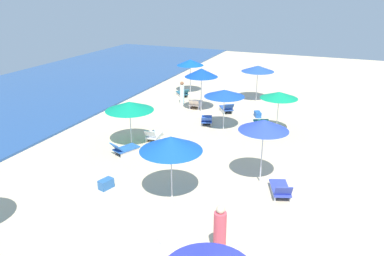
# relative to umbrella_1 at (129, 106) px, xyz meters

# --- Properties ---
(ground_plane) EXTENTS (60.00, 60.00, 0.00)m
(ground_plane) POSITION_rel_umbrella_1_xyz_m (0.14, -11.30, -2.04)
(ground_plane) COLOR beige
(umbrella_1) EXTENTS (2.40, 2.40, 2.26)m
(umbrella_1) POSITION_rel_umbrella_1_xyz_m (0.00, 0.00, 0.00)
(umbrella_1) COLOR silver
(umbrella_1) RESTS_ON ground_plane
(lounge_chair_1_0) EXTENTS (1.42, 0.74, 0.72)m
(lounge_chair_1_0) POSITION_rel_umbrella_1_xyz_m (0.97, -0.75, -1.78)
(lounge_chair_1_0) COLOR silver
(lounge_chair_1_0) RESTS_ON ground_plane
(lounge_chair_1_1) EXTENTS (1.47, 1.09, 0.69)m
(lounge_chair_1_1) POSITION_rel_umbrella_1_xyz_m (-1.16, -0.30, -1.77)
(lounge_chair_1_1) COLOR silver
(lounge_chair_1_1) RESTS_ON ground_plane
(umbrella_2) EXTENTS (2.00, 2.00, 2.34)m
(umbrella_2) POSITION_rel_umbrella_1_xyz_m (4.35, -6.50, 0.12)
(umbrella_2) COLOR silver
(umbrella_2) RESTS_ON ground_plane
(lounge_chair_2_0) EXTENTS (1.56, 1.11, 0.77)m
(lounge_chair_2_0) POSITION_rel_umbrella_1_xyz_m (4.80, -5.54, -1.78)
(lounge_chair_2_0) COLOR silver
(lounge_chair_2_0) RESTS_ON ground_plane
(umbrella_3) EXTENTS (2.07, 2.07, 2.80)m
(umbrella_3) POSITION_rel_umbrella_1_xyz_m (6.39, -1.33, 0.49)
(umbrella_3) COLOR silver
(umbrella_3) RESTS_ON ground_plane
(lounge_chair_3_0) EXTENTS (1.45, 1.25, 0.75)m
(lounge_chair_3_0) POSITION_rel_umbrella_1_xyz_m (6.80, -2.91, -1.76)
(lounge_chair_3_0) COLOR silver
(lounge_chair_3_0) RESTS_ON ground_plane
(lounge_chair_3_1) EXTENTS (1.50, 0.87, 0.68)m
(lounge_chair_3_1) POSITION_rel_umbrella_1_xyz_m (7.08, -0.68, -1.77)
(lounge_chair_3_1) COLOR silver
(lounge_chair_3_1) RESTS_ON ground_plane
(umbrella_4) EXTENTS (2.33, 2.33, 2.49)m
(umbrella_4) POSITION_rel_umbrella_1_xyz_m (-3.92, -4.09, 0.18)
(umbrella_4) COLOR silver
(umbrella_4) RESTS_ON ground_plane
(umbrella_5) EXTENTS (2.21, 2.21, 2.29)m
(umbrella_5) POSITION_rel_umbrella_1_xyz_m (3.85, -3.64, 0.06)
(umbrella_5) COLOR silver
(umbrella_5) RESTS_ON ground_plane
(lounge_chair_5_0) EXTENTS (1.60, 1.05, 0.66)m
(lounge_chair_5_0) POSITION_rel_umbrella_1_xyz_m (4.30, -2.48, -1.78)
(lounge_chair_5_0) COLOR silver
(lounge_chair_5_0) RESTS_ON ground_plane
(umbrella_6) EXTENTS (1.97, 1.97, 2.52)m
(umbrella_6) POSITION_rel_umbrella_1_xyz_m (10.35, 1.05, 0.26)
(umbrella_6) COLOR silver
(umbrella_6) RESTS_ON ground_plane
(lounge_chair_6_0) EXTENTS (1.41, 1.35, 0.66)m
(lounge_chair_6_0) POSITION_rel_umbrella_1_xyz_m (9.20, 1.17, -1.79)
(lounge_chair_6_0) COLOR silver
(lounge_chair_6_0) RESTS_ON ground_plane
(umbrella_7) EXTENTS (2.24, 2.24, 2.48)m
(umbrella_7) POSITION_rel_umbrella_1_xyz_m (10.12, -4.02, 0.24)
(umbrella_7) COLOR silver
(umbrella_7) RESTS_ON ground_plane
(umbrella_9) EXTENTS (1.99, 1.99, 2.70)m
(umbrella_9) POSITION_rel_umbrella_1_xyz_m (-1.44, -6.92, 0.44)
(umbrella_9) COLOR silver
(umbrella_9) RESTS_ON ground_plane
(lounge_chair_9_0) EXTENTS (1.61, 1.10, 0.71)m
(lounge_chair_9_0) POSITION_rel_umbrella_1_xyz_m (-2.21, -7.89, -1.79)
(lounge_chair_9_0) COLOR silver
(lounge_chair_9_0) RESTS_ON ground_plane
(beachgoer_1) EXTENTS (0.44, 0.44, 1.71)m
(beachgoer_1) POSITION_rel_umbrella_1_xyz_m (-6.44, -6.82, -1.24)
(beachgoer_1) COLOR #E2505E
(beachgoer_1) RESTS_ON ground_plane
(beachgoer_2) EXTENTS (0.34, 0.34, 1.56)m
(beachgoer_2) POSITION_rel_umbrella_1_xyz_m (7.47, 0.46, -1.29)
(beachgoer_2) COLOR white
(beachgoer_2) RESTS_ON ground_plane
(cooler_box_0) EXTENTS (0.59, 0.54, 0.31)m
(cooler_box_0) POSITION_rel_umbrella_1_xyz_m (-6.68, -5.19, -1.88)
(cooler_box_0) COLOR white
(cooler_box_0) RESTS_ON ground_plane
(cooler_box_1) EXTENTS (0.65, 0.49, 0.39)m
(cooler_box_1) POSITION_rel_umbrella_1_xyz_m (-4.29, -1.38, -1.84)
(cooler_box_1) COLOR #2C63A9
(cooler_box_1) RESTS_ON ground_plane
(cooler_box_2) EXTENTS (0.67, 0.57, 0.33)m
(cooler_box_2) POSITION_rel_umbrella_1_xyz_m (6.72, -4.92, -1.87)
(cooler_box_2) COLOR blue
(cooler_box_2) RESTS_ON ground_plane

